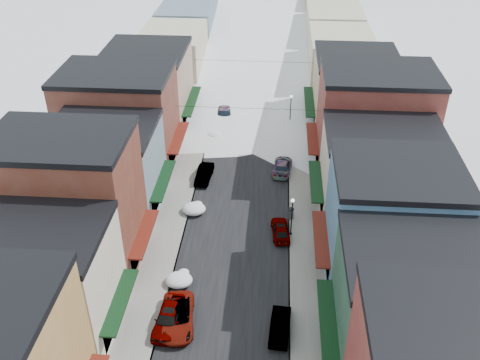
% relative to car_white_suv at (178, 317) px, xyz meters
% --- Properties ---
extents(road, '(10.00, 160.00, 0.01)m').
position_rel_car_white_suv_xyz_m(road, '(3.63, 46.47, -0.73)').
color(road, black).
rests_on(road, ground).
extents(sidewalk_left, '(3.20, 160.00, 0.15)m').
position_rel_car_white_suv_xyz_m(sidewalk_left, '(-2.97, 46.47, -0.66)').
color(sidewalk_left, gray).
rests_on(sidewalk_left, ground).
extents(sidewalk_right, '(3.20, 160.00, 0.15)m').
position_rel_car_white_suv_xyz_m(sidewalk_right, '(10.23, 46.47, -0.66)').
color(sidewalk_right, gray).
rests_on(sidewalk_right, ground).
extents(curb_left, '(0.10, 160.00, 0.15)m').
position_rel_car_white_suv_xyz_m(curb_left, '(-1.42, 46.47, -0.66)').
color(curb_left, slate).
rests_on(curb_left, ground).
extents(curb_right, '(0.10, 160.00, 0.15)m').
position_rel_car_white_suv_xyz_m(curb_right, '(8.68, 46.47, -0.66)').
color(curb_right, slate).
rests_on(curb_right, ground).
extents(bldg_l_cream, '(11.30, 8.20, 9.50)m').
position_rel_car_white_suv_xyz_m(bldg_l_cream, '(-9.56, -1.03, 4.02)').
color(bldg_l_cream, beige).
rests_on(bldg_l_cream, ground).
extents(bldg_l_brick_near, '(12.30, 8.20, 12.50)m').
position_rel_car_white_suv_xyz_m(bldg_l_brick_near, '(-10.06, 6.97, 5.52)').
color(bldg_l_brick_near, maroon).
rests_on(bldg_l_brick_near, ground).
extents(bldg_l_grayblue, '(11.30, 9.20, 9.00)m').
position_rel_car_white_suv_xyz_m(bldg_l_grayblue, '(-9.56, 15.47, 3.77)').
color(bldg_l_grayblue, gray).
rests_on(bldg_l_grayblue, ground).
extents(bldg_l_brick_far, '(13.30, 9.20, 11.00)m').
position_rel_car_white_suv_xyz_m(bldg_l_brick_far, '(-10.56, 24.47, 4.77)').
color(bldg_l_brick_far, brown).
rests_on(bldg_l_brick_far, ground).
extents(bldg_l_tan, '(11.30, 11.20, 10.00)m').
position_rel_car_white_suv_xyz_m(bldg_l_tan, '(-9.56, 34.47, 4.27)').
color(bldg_l_tan, tan).
rests_on(bldg_l_tan, ground).
extents(bldg_r_green, '(11.30, 9.20, 9.50)m').
position_rel_car_white_suv_xyz_m(bldg_r_green, '(16.82, -1.53, 4.02)').
color(bldg_r_green, '#224736').
rests_on(bldg_r_green, ground).
extents(bldg_r_blue, '(11.30, 9.20, 10.50)m').
position_rel_car_white_suv_xyz_m(bldg_r_blue, '(16.82, 7.47, 4.52)').
color(bldg_r_blue, '#3F6A90').
rests_on(bldg_r_blue, ground).
extents(bldg_r_cream, '(12.30, 9.20, 9.00)m').
position_rel_car_white_suv_xyz_m(bldg_r_cream, '(17.32, 16.47, 3.77)').
color(bldg_r_cream, beige).
rests_on(bldg_r_cream, ground).
extents(bldg_r_brick_far, '(13.30, 9.20, 11.50)m').
position_rel_car_white_suv_xyz_m(bldg_r_brick_far, '(17.82, 25.47, 5.02)').
color(bldg_r_brick_far, maroon).
rests_on(bldg_r_brick_far, ground).
extents(bldg_r_tan, '(11.30, 11.20, 9.50)m').
position_rel_car_white_suv_xyz_m(bldg_r_tan, '(16.82, 35.47, 4.02)').
color(bldg_r_tan, tan).
rests_on(bldg_r_tan, ground).
extents(distant_blocks, '(34.00, 55.00, 8.00)m').
position_rel_car_white_suv_xyz_m(distant_blocks, '(3.63, 69.47, 3.26)').
color(distant_blocks, gray).
rests_on(distant_blocks, ground).
extents(overhead_cables, '(16.40, 15.04, 0.04)m').
position_rel_car_white_suv_xyz_m(overhead_cables, '(3.63, 33.97, 5.46)').
color(overhead_cables, black).
rests_on(overhead_cables, ground).
extents(car_white_suv, '(3.10, 5.58, 1.48)m').
position_rel_car_white_suv_xyz_m(car_white_suv, '(0.00, 0.00, 0.00)').
color(car_white_suv, silver).
rests_on(car_white_suv, ground).
extents(car_silver_sedan, '(2.32, 4.89, 1.61)m').
position_rel_car_white_suv_xyz_m(car_silver_sedan, '(-0.67, -0.18, 0.07)').
color(car_silver_sedan, '#999BA1').
rests_on(car_silver_sedan, ground).
extents(car_dark_hatch, '(1.80, 4.31, 1.39)m').
position_rel_car_white_suv_xyz_m(car_dark_hatch, '(-0.67, 20.95, -0.04)').
color(car_dark_hatch, black).
rests_on(car_dark_hatch, ground).
extents(car_silver_wagon, '(2.89, 6.05, 1.70)m').
position_rel_car_white_suv_xyz_m(car_silver_wagon, '(0.13, 35.39, 0.11)').
color(car_silver_wagon, '#919398').
rests_on(car_silver_wagon, ground).
extents(car_green_sedan, '(1.76, 4.29, 1.38)m').
position_rel_car_white_suv_xyz_m(car_green_sedan, '(7.93, -0.24, -0.05)').
color(car_green_sedan, black).
rests_on(car_green_sedan, ground).
extents(car_gray_suv, '(2.05, 4.16, 1.36)m').
position_rel_car_white_suv_xyz_m(car_gray_suv, '(7.86, 11.64, -0.06)').
color(car_gray_suv, gray).
rests_on(car_gray_suv, ground).
extents(car_black_sedan, '(2.46, 4.99, 1.40)m').
position_rel_car_white_suv_xyz_m(car_black_sedan, '(7.93, 23.24, -0.04)').
color(car_black_sedan, black).
rests_on(car_black_sedan, ground).
extents(car_lane_silver, '(1.96, 4.14, 1.37)m').
position_rel_car_white_suv_xyz_m(car_lane_silver, '(1.43, 35.89, -0.05)').
color(car_lane_silver, '#919598').
rests_on(car_lane_silver, ground).
extents(car_lane_white, '(2.49, 5.01, 1.37)m').
position_rel_car_white_suv_xyz_m(car_lane_white, '(5.83, 46.54, -0.05)').
color(car_lane_white, silver).
rests_on(car_lane_white, ground).
extents(trash_can, '(0.64, 0.64, 1.09)m').
position_rel_car_white_suv_xyz_m(trash_can, '(8.83, 14.27, -0.03)').
color(trash_can, slate).
rests_on(trash_can, sidewalk_right).
extents(streetlamp_near, '(0.34, 0.34, 4.07)m').
position_rel_car_white_suv_xyz_m(streetlamp_near, '(8.83, 11.68, 1.98)').
color(streetlamp_near, black).
rests_on(streetlamp_near, sidewalk_right).
extents(streetlamp_far, '(0.37, 0.37, 4.43)m').
position_rel_car_white_suv_xyz_m(streetlamp_far, '(8.83, 34.17, 2.20)').
color(streetlamp_far, black).
rests_on(streetlamp_far, sidewalk_right).
extents(snow_pile_near, '(2.32, 2.63, 0.98)m').
position_rel_car_white_suv_xyz_m(snow_pile_near, '(-0.65, 4.42, -0.27)').
color(snow_pile_near, white).
rests_on(snow_pile_near, ground).
extents(snow_pile_mid, '(2.40, 2.68, 1.02)m').
position_rel_car_white_suv_xyz_m(snow_pile_mid, '(-0.88, 14.67, -0.25)').
color(snow_pile_mid, white).
rests_on(snow_pile_mid, ground).
extents(snow_pile_far, '(2.12, 2.51, 0.90)m').
position_rel_car_white_suv_xyz_m(snow_pile_far, '(-0.65, 30.65, -0.31)').
color(snow_pile_far, white).
rests_on(snow_pile_far, ground).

